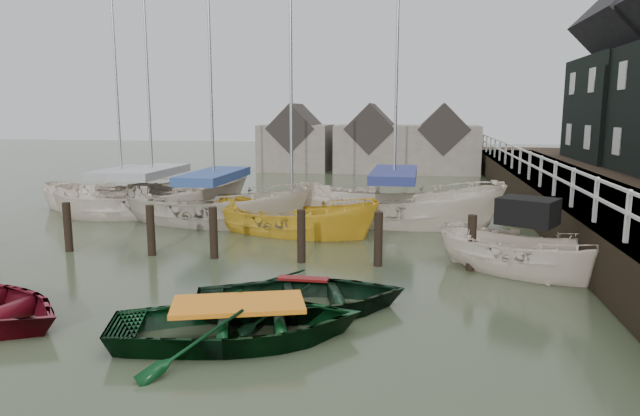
% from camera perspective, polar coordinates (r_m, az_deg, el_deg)
% --- Properties ---
extents(ground, '(120.00, 120.00, 0.00)m').
position_cam_1_polar(ground, '(12.57, -10.18, -8.63)').
color(ground, '#2F3723').
rests_on(ground, ground).
extents(pier, '(3.04, 32.00, 2.70)m').
position_cam_1_polar(pier, '(22.04, 23.79, 0.50)').
color(pier, black).
rests_on(pier, ground).
extents(mooring_pilings, '(13.72, 0.22, 1.80)m').
position_cam_1_polar(mooring_pilings, '(15.52, -10.28, -3.19)').
color(mooring_pilings, black).
rests_on(mooring_pilings, ground).
extents(far_sheds, '(14.00, 4.08, 4.39)m').
position_cam_1_polar(far_sheds, '(37.38, 4.93, 6.51)').
color(far_sheds, '#665B51').
rests_on(far_sheds, ground).
extents(rowboat_green, '(5.07, 4.28, 0.90)m').
position_cam_1_polar(rowboat_green, '(10.23, -8.08, -12.93)').
color(rowboat_green, black).
rests_on(rowboat_green, ground).
extents(rowboat_dkgreen, '(4.87, 4.10, 0.86)m').
position_cam_1_polar(rowboat_dkgreen, '(11.49, -1.68, -10.25)').
color(rowboat_dkgreen, black).
rests_on(rowboat_dkgreen, ground).
extents(motorboat, '(4.83, 3.67, 2.72)m').
position_cam_1_polar(motorboat, '(14.83, 19.87, -5.87)').
color(motorboat, beige).
rests_on(motorboat, ground).
extents(sailboat_a, '(7.61, 5.15, 12.29)m').
position_cam_1_polar(sailboat_a, '(22.74, -16.24, -0.46)').
color(sailboat_a, beige).
rests_on(sailboat_a, ground).
extents(sailboat_b, '(7.63, 3.92, 10.89)m').
position_cam_1_polar(sailboat_b, '(20.57, -10.44, -1.28)').
color(sailboat_b, beige).
rests_on(sailboat_b, ground).
extents(sailboat_c, '(6.40, 3.84, 10.76)m').
position_cam_1_polar(sailboat_c, '(18.66, -2.79, -2.39)').
color(sailboat_c, gold).
rests_on(sailboat_c, ground).
extents(sailboat_d, '(7.82, 3.67, 12.51)m').
position_cam_1_polar(sailboat_d, '(20.32, 7.34, -1.33)').
color(sailboat_d, beige).
rests_on(sailboat_d, ground).
extents(sailboat_e, '(6.73, 3.69, 10.52)m').
position_cam_1_polar(sailboat_e, '(24.50, -19.04, 0.11)').
color(sailboat_e, silver).
rests_on(sailboat_e, ground).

